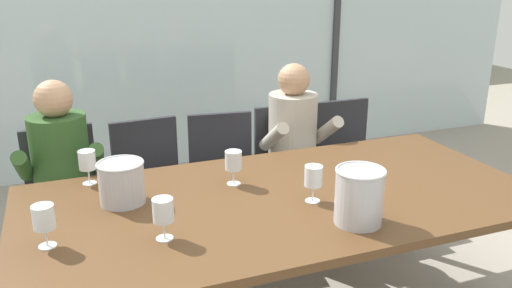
% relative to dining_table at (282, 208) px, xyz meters
% --- Properties ---
extents(ground, '(14.00, 14.00, 0.00)m').
position_rel_dining_table_xyz_m(ground, '(0.00, 1.00, -0.70)').
color(ground, '#9E9384').
extents(window_glass_panel, '(7.63, 0.03, 2.60)m').
position_rel_dining_table_xyz_m(window_glass_panel, '(0.00, 2.62, 0.60)').
color(window_glass_panel, silver).
rests_on(window_glass_panel, ground).
extents(window_mullion_right, '(0.06, 0.06, 2.60)m').
position_rel_dining_table_xyz_m(window_mullion_right, '(1.72, 2.60, 0.60)').
color(window_mullion_right, '#38383D').
rests_on(window_mullion_right, ground).
extents(hillside_vineyard, '(13.63, 2.40, 1.99)m').
position_rel_dining_table_xyz_m(hillside_vineyard, '(0.00, 7.05, 0.29)').
color(hillside_vineyard, '#568942').
rests_on(hillside_vineyard, ground).
extents(dining_table, '(2.43, 1.17, 0.77)m').
position_rel_dining_table_xyz_m(dining_table, '(0.00, 0.00, 0.00)').
color(dining_table, brown).
rests_on(dining_table, ground).
extents(chair_near_curtain, '(0.47, 0.47, 0.90)m').
position_rel_dining_table_xyz_m(chair_near_curtain, '(-0.97, 1.02, -0.18)').
color(chair_near_curtain, '#232328').
rests_on(chair_near_curtain, ground).
extents(chair_left_of_center, '(0.47, 0.47, 0.90)m').
position_rel_dining_table_xyz_m(chair_left_of_center, '(-0.46, 1.00, -0.18)').
color(chair_left_of_center, '#232328').
rests_on(chair_left_of_center, ground).
extents(chair_center, '(0.49, 0.49, 0.90)m').
position_rel_dining_table_xyz_m(chair_center, '(0.01, 0.97, -0.18)').
color(chair_center, '#232328').
rests_on(chair_center, ground).
extents(chair_right_of_center, '(0.47, 0.47, 0.90)m').
position_rel_dining_table_xyz_m(chair_right_of_center, '(0.49, 0.99, -0.18)').
color(chair_right_of_center, '#232328').
rests_on(chair_right_of_center, ground).
extents(chair_near_window_right, '(0.44, 0.44, 0.90)m').
position_rel_dining_table_xyz_m(chair_near_window_right, '(0.94, 0.99, -0.18)').
color(chair_near_window_right, '#232328').
rests_on(chair_near_window_right, ground).
extents(person_olive_shirt, '(0.47, 0.62, 1.21)m').
position_rel_dining_table_xyz_m(person_olive_shirt, '(-0.97, 0.86, -0.00)').
color(person_olive_shirt, '#2D5123').
rests_on(person_olive_shirt, ground).
extents(person_beige_jumper, '(0.46, 0.61, 1.21)m').
position_rel_dining_table_xyz_m(person_beige_jumper, '(0.49, 0.86, -0.00)').
color(person_beige_jumper, '#B7AD9E').
rests_on(person_beige_jumper, ground).
extents(ice_bucket_primary, '(0.21, 0.21, 0.20)m').
position_rel_dining_table_xyz_m(ice_bucket_primary, '(-0.71, 0.20, 0.16)').
color(ice_bucket_primary, '#B7B7BC').
rests_on(ice_bucket_primary, dining_table).
extents(ice_bucket_secondary, '(0.21, 0.21, 0.24)m').
position_rel_dining_table_xyz_m(ice_bucket_secondary, '(0.19, -0.36, 0.19)').
color(ice_bucket_secondary, '#B7B7BC').
rests_on(ice_bucket_secondary, dining_table).
extents(wine_glass_by_left_taster, '(0.08, 0.08, 0.17)m').
position_rel_dining_table_xyz_m(wine_glass_by_left_taster, '(-0.60, -0.21, 0.18)').
color(wine_glass_by_left_taster, silver).
rests_on(wine_glass_by_left_taster, dining_table).
extents(wine_glass_near_bucket, '(0.08, 0.08, 0.17)m').
position_rel_dining_table_xyz_m(wine_glass_near_bucket, '(0.11, -0.10, 0.18)').
color(wine_glass_near_bucket, silver).
rests_on(wine_glass_near_bucket, dining_table).
extents(wine_glass_center_pour, '(0.08, 0.08, 0.17)m').
position_rel_dining_table_xyz_m(wine_glass_center_pour, '(-0.17, 0.22, 0.18)').
color(wine_glass_center_pour, silver).
rests_on(wine_glass_center_pour, dining_table).
extents(wine_glass_by_right_taster, '(0.08, 0.08, 0.17)m').
position_rel_dining_table_xyz_m(wine_glass_by_right_taster, '(-0.84, 0.48, 0.18)').
color(wine_glass_by_right_taster, silver).
rests_on(wine_glass_by_right_taster, dining_table).
extents(wine_glass_spare_empty, '(0.08, 0.08, 0.17)m').
position_rel_dining_table_xyz_m(wine_glass_spare_empty, '(-1.04, -0.11, 0.18)').
color(wine_glass_spare_empty, silver).
rests_on(wine_glass_spare_empty, dining_table).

